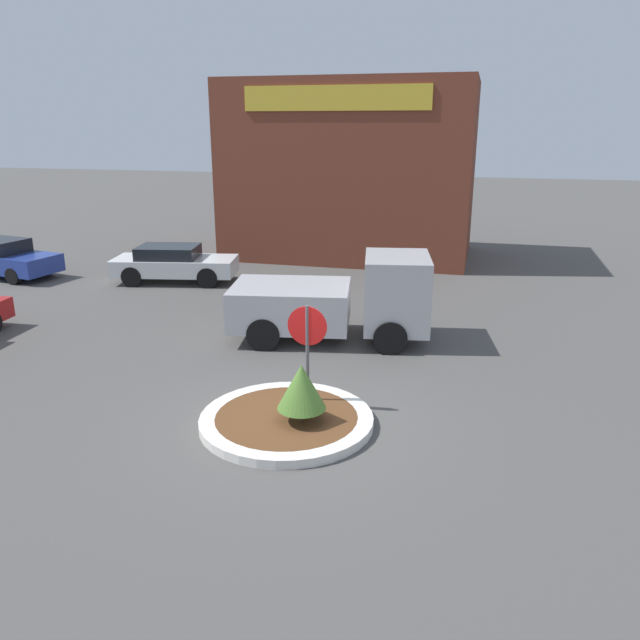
{
  "coord_description": "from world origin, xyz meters",
  "views": [
    {
      "loc": [
        3.34,
        -10.23,
        5.48
      ],
      "look_at": [
        -0.12,
        2.96,
        1.18
      ],
      "focal_mm": 35.0,
      "sensor_mm": 36.0,
      "label": 1
    }
  ],
  "objects": [
    {
      "name": "parked_sedan_white",
      "position": [
        -7.32,
        9.68,
        0.7
      ],
      "size": [
        4.59,
        2.54,
        1.32
      ],
      "rotation": [
        0.0,
        0.0,
        0.2
      ],
      "color": "silver",
      "rests_on": "ground_plane"
    },
    {
      "name": "utility_truck",
      "position": [
        -0.14,
        5.13,
        1.07
      ],
      "size": [
        5.43,
        3.07,
        2.27
      ],
      "rotation": [
        0.0,
        0.0,
        0.17
      ],
      "color": "#B2B2B7",
      "rests_on": "ground_plane"
    },
    {
      "name": "island_shrub",
      "position": [
        0.34,
        -0.11,
        0.87
      ],
      "size": [
        0.91,
        0.91,
        1.12
      ],
      "color": "brown",
      "rests_on": "traffic_island"
    },
    {
      "name": "storefront_building",
      "position": [
        -2.26,
        16.38,
        3.6
      ],
      "size": [
        10.1,
        6.07,
        7.2
      ],
      "color": "brown",
      "rests_on": "ground_plane"
    },
    {
      "name": "parked_sedan_blue",
      "position": [
        -14.0,
        8.88,
        0.7
      ],
      "size": [
        4.65,
        2.36,
        1.39
      ],
      "rotation": [
        0.0,
        0.0,
        -0.15
      ],
      "color": "navy",
      "rests_on": "ground_plane"
    },
    {
      "name": "stop_sign",
      "position": [
        0.18,
        0.84,
        1.49
      ],
      "size": [
        0.79,
        0.07,
        2.15
      ],
      "color": "#4C4C51",
      "rests_on": "ground_plane"
    },
    {
      "name": "traffic_island",
      "position": [
        0.0,
        0.0,
        0.09
      ],
      "size": [
        3.31,
        3.31,
        0.18
      ],
      "color": "silver",
      "rests_on": "ground_plane"
    },
    {
      "name": "ground_plane",
      "position": [
        0.0,
        0.0,
        0.0
      ],
      "size": [
        120.0,
        120.0,
        0.0
      ],
      "primitive_type": "plane",
      "color": "#514F4C"
    }
  ]
}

